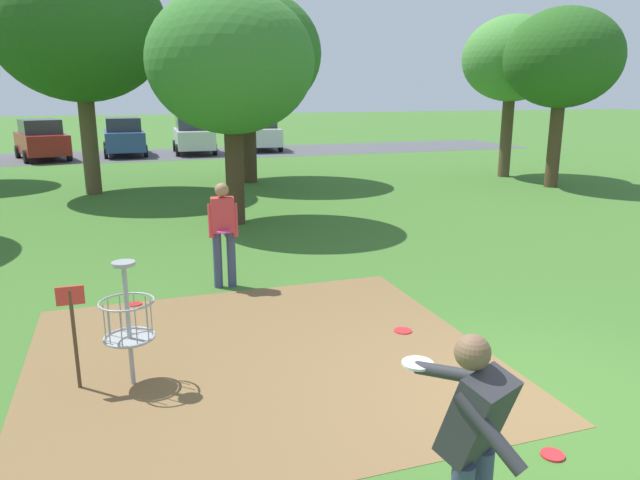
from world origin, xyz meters
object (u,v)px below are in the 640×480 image
frisbee_mid_grass (403,331)px  tree_far_center (512,60)px  player_throwing (223,229)px  tree_far_left (231,63)px  tree_near_right (247,54)px  disc_golf_basket (122,320)px  tree_mid_left (79,28)px  parked_car_center_left (124,136)px  frisbee_near_basket (135,304)px  tree_near_left (563,59)px  parked_car_center_right (194,135)px  player_foreground_watching (472,446)px  frisbee_far_right (552,455)px  parked_car_rightmost (259,133)px  parked_car_leftmost (41,140)px

frisbee_mid_grass → tree_far_center: bearing=50.0°
tree_far_center → player_throwing: bearing=-141.9°
tree_far_left → tree_far_center: tree_far_center is taller
tree_near_right → tree_far_center: tree_near_right is taller
disc_golf_basket → tree_near_right: (4.39, 14.09, 3.55)m
tree_mid_left → tree_far_left: 6.72m
tree_near_right → parked_car_center_left: bearing=110.5°
frisbee_near_basket → tree_far_left: size_ratio=0.04×
tree_near_left → tree_near_right: size_ratio=0.88×
tree_near_right → parked_car_center_right: tree_near_right is taller
player_foreground_watching → parked_car_center_left: 28.36m
player_throwing → parked_car_center_left: size_ratio=0.40×
frisbee_far_right → tree_mid_left: bearing=105.0°
tree_near_left → parked_car_rightmost: tree_near_left is taller
player_throwing → tree_far_center: 15.69m
frisbee_mid_grass → player_foreground_watching: bearing=-111.0°
tree_near_left → tree_mid_left: bearing=166.5°
frisbee_mid_grass → tree_far_left: (-0.85, 7.26, 3.71)m
frisbee_mid_grass → tree_near_right: 14.42m
tree_far_center → parked_car_center_left: size_ratio=1.35×
frisbee_far_right → tree_near_right: (0.88, 16.65, 4.29)m
tree_far_left → parked_car_center_left: tree_far_left is taller
disc_golf_basket → parked_car_rightmost: bearing=73.9°
player_throwing → parked_car_leftmost: 21.68m
parked_car_rightmost → tree_far_left: bearing=-104.8°
tree_mid_left → frisbee_far_right: bearing=-75.0°
parked_car_leftmost → parked_car_center_right: bearing=5.3°
frisbee_mid_grass → parked_car_leftmost: 24.70m
tree_near_left → tree_far_left: 11.24m
tree_near_left → tree_far_center: size_ratio=0.99×
player_foreground_watching → player_throwing: same height
tree_far_left → disc_golf_basket: bearing=-109.2°
tree_mid_left → parked_car_leftmost: size_ratio=1.56×
player_throwing → tree_near_right: bearing=75.8°
frisbee_near_basket → parked_car_center_right: parked_car_center_right is taller
tree_near_right → frisbee_mid_grass: bearing=-93.7°
frisbee_mid_grass → frisbee_far_right: size_ratio=1.14×
frisbee_near_basket → frisbee_mid_grass: same height
frisbee_mid_grass → tree_mid_left: 14.47m
tree_near_right → parked_car_center_left: (-4.02, 10.74, -3.38)m
parked_car_leftmost → parked_car_center_right: size_ratio=1.06×
frisbee_far_right → parked_car_rightmost: (3.83, 27.97, 0.91)m
tree_mid_left → parked_car_rightmost: tree_mid_left is taller
parked_car_leftmost → parked_car_center_left: (3.66, 0.75, 0.00)m
disc_golf_basket → player_throwing: player_throwing is taller
frisbee_near_basket → tree_near_right: tree_near_right is taller
tree_near_left → tree_near_right: 10.20m
frisbee_near_basket → tree_far_left: (2.51, 5.06, 3.71)m
disc_golf_basket → tree_near_right: size_ratio=0.22×
parked_car_center_left → tree_far_left: bearing=-82.4°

